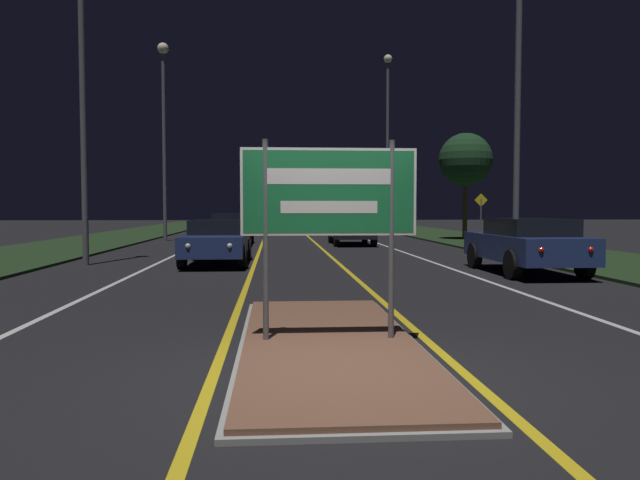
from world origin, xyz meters
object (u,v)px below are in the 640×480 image
car_receding_1 (352,227)px  car_approaching_1 (231,228)px  streetlight_right_near (519,5)px  car_receding_0 (526,244)px  car_receding_2 (326,221)px  streetlight_left_near (82,39)px  streetlight_left_far (164,112)px  warning_sign (481,213)px  highway_sign (329,200)px  streetlight_right_far (388,122)px  car_approaching_0 (217,240)px

car_receding_1 → car_approaching_1: (-5.46, 0.43, -0.05)m
car_approaching_1 → streetlight_right_near: bearing=-49.9°
car_receding_1 → car_approaching_1: car_receding_1 is taller
car_receding_0 → car_receding_2: (-2.97, 26.63, 0.04)m
streetlight_right_near → streetlight_left_near: bearing=176.2°
streetlight_left_far → warning_sign: size_ratio=4.41×
highway_sign → streetlight_right_near: size_ratio=0.21×
car_receding_1 → car_approaching_1: 5.48m
streetlight_left_near → car_receding_1: (9.01, 9.47, -5.75)m
streetlight_right_far → highway_sign: bearing=-101.5°
streetlight_right_far → streetlight_right_near: bearing=-89.8°
highway_sign → streetlight_right_far: (6.33, 31.07, 5.22)m
streetlight_left_near → streetlight_right_near: (12.59, -0.83, 0.99)m
warning_sign → streetlight_right_far: bearing=102.0°
streetlight_left_far → car_approaching_1: bearing=-44.3°
streetlight_right_far → car_approaching_1: size_ratio=2.35×
warning_sign → highway_sign: bearing=-113.2°
car_receding_0 → car_approaching_0: bearing=157.7°
car_receding_1 → car_receding_2: bearing=90.1°
streetlight_left_far → car_approaching_0: 14.93m
streetlight_left_near → car_receding_1: bearing=46.4°
car_receding_0 → car_approaching_1: size_ratio=0.96×
highway_sign → car_receding_2: 34.80m
car_receding_0 → car_receding_1: (-2.95, 12.65, 0.03)m
car_receding_0 → car_receding_2: bearing=96.4°
streetlight_right_near → warning_sign: 11.74m
car_receding_0 → streetlight_right_near: bearing=74.8°
car_approaching_1 → car_receding_0: bearing=-57.3°
car_receding_2 → streetlight_right_far: bearing=-45.6°
streetlight_left_near → car_approaching_1: 12.01m
streetlight_left_far → car_receding_1: streetlight_left_far is taller
car_receding_0 → car_receding_1: size_ratio=1.02×
streetlight_left_near → warning_sign: size_ratio=4.83×
car_approaching_0 → warning_sign: (11.02, 8.79, 0.72)m
highway_sign → streetlight_left_near: streetlight_left_near is taller
streetlight_right_near → car_receding_0: streetlight_right_near is taller
streetlight_right_far → warning_sign: 12.45m
highway_sign → warning_sign: highway_sign is taller
streetlight_left_far → highway_sign: bearing=-75.8°
car_receding_0 → warning_sign: (2.88, 12.13, 0.67)m
highway_sign → car_approaching_0: highway_sign is taller
streetlight_right_near → streetlight_right_far: size_ratio=1.03×
car_receding_1 → car_approaching_0: bearing=-119.2°
car_receding_2 → car_approaching_0: car_receding_2 is taller
highway_sign → streetlight_left_near: size_ratio=0.22×
car_receding_0 → car_receding_1: bearing=103.1°
streetlight_left_near → streetlight_right_far: streetlight_right_far is taller
car_receding_1 → car_approaching_0: car_receding_1 is taller
car_approaching_1 → car_approaching_0: bearing=-88.4°
car_approaching_0 → car_approaching_1: bearing=91.6°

